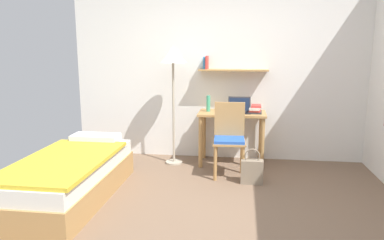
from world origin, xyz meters
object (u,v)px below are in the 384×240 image
object	(u,v)px
laptop	(239,109)
handbag	(252,171)
water_bottle	(208,103)
book_stack	(255,109)
desk_chair	(229,136)
bed	(70,177)
desk	(232,123)
standing_lamp	(173,62)

from	to	relation	value
laptop	handbag	size ratio (longest dim) A/B	0.72
water_bottle	book_stack	world-z (taller)	water_bottle
desk_chair	water_bottle	size ratio (longest dim) A/B	4.15
book_stack	bed	bearing A→B (deg)	-144.18
book_stack	handbag	distance (m)	0.97
bed	handbag	distance (m)	2.09
desk	handbag	xyz separation A→B (m)	(0.27, -0.74, -0.43)
standing_lamp	laptop	xyz separation A→B (m)	(0.90, 0.09, -0.64)
bed	water_bottle	world-z (taller)	water_bottle
standing_lamp	desk_chair	bearing A→B (deg)	-26.61
standing_lamp	laptop	world-z (taller)	standing_lamp
desk	laptop	bearing A→B (deg)	-0.23
bed	standing_lamp	world-z (taller)	standing_lamp
bed	book_stack	distance (m)	2.53
desk	book_stack	distance (m)	0.38
bed	book_stack	xyz separation A→B (m)	(2.00, 1.45, 0.55)
laptop	standing_lamp	bearing A→B (deg)	-174.54
bed	laptop	xyz separation A→B (m)	(1.78, 1.46, 0.55)
desk	book_stack	bearing A→B (deg)	-2.00
desk_chair	book_stack	distance (m)	0.64
bed	book_stack	world-z (taller)	book_stack
desk_chair	standing_lamp	bearing A→B (deg)	153.39
laptop	water_bottle	xyz separation A→B (m)	(-0.43, 0.03, 0.06)
standing_lamp	handbag	distance (m)	1.79
book_stack	desk_chair	bearing A→B (deg)	-124.96
bed	desk_chair	distance (m)	1.95
bed	desk_chair	world-z (taller)	desk_chair
bed	water_bottle	xyz separation A→B (m)	(1.36, 1.48, 0.61)
bed	handbag	xyz separation A→B (m)	(1.96, 0.72, -0.08)
laptop	handbag	distance (m)	0.99
book_stack	laptop	bearing A→B (deg)	177.23
water_bottle	handbag	bearing A→B (deg)	-51.73
desk	standing_lamp	bearing A→B (deg)	-173.87
bed	desk_chair	xyz separation A→B (m)	(1.67, 0.97, 0.27)
desk	laptop	xyz separation A→B (m)	(0.10, -0.00, 0.21)
book_stack	handbag	world-z (taller)	book_stack
standing_lamp	book_stack	bearing A→B (deg)	3.87
laptop	water_bottle	size ratio (longest dim) A/B	1.39
bed	water_bottle	distance (m)	2.10
water_bottle	handbag	world-z (taller)	water_bottle
desk_chair	standing_lamp	world-z (taller)	standing_lamp
desk_chair	standing_lamp	size ratio (longest dim) A/B	0.57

